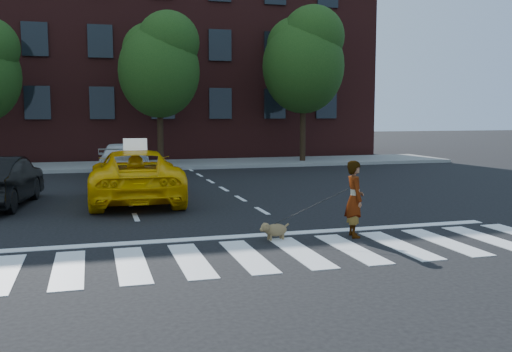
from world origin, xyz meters
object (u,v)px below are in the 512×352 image
(white_suv, at_px, (124,161))
(woman, at_px, (355,199))
(taxi, at_px, (135,175))
(tree_mid, at_px, (160,61))
(dog, at_px, (274,230))
(tree_right, at_px, (304,56))

(white_suv, distance_m, woman, 12.23)
(white_suv, height_order, woman, woman)
(woman, bearing_deg, white_suv, 28.36)
(taxi, xyz_separation_m, white_suv, (0.00, 5.54, -0.05))
(tree_mid, distance_m, woman, 16.68)
(white_suv, bearing_deg, dog, 104.83)
(white_suv, bearing_deg, taxi, 93.75)
(tree_right, relative_size, dog, 12.07)
(tree_mid, xyz_separation_m, dog, (0.31, -15.90, -4.64))
(woman, height_order, dog, woman)
(tree_mid, distance_m, taxi, 10.98)
(tree_right, distance_m, white_suv, 10.98)
(tree_right, bearing_deg, tree_mid, 180.00)
(white_suv, xyz_separation_m, dog, (2.24, -11.44, -0.48))
(dog, bearing_deg, white_suv, 94.86)
(taxi, relative_size, white_suv, 1.12)
(tree_right, distance_m, dog, 17.98)
(woman, xyz_separation_m, dog, (-1.68, 0.15, -0.57))
(tree_mid, height_order, woman, tree_mid)
(white_suv, xyz_separation_m, woman, (3.92, -11.59, 0.09))
(tree_right, height_order, white_suv, tree_right)
(tree_mid, bearing_deg, woman, -82.96)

